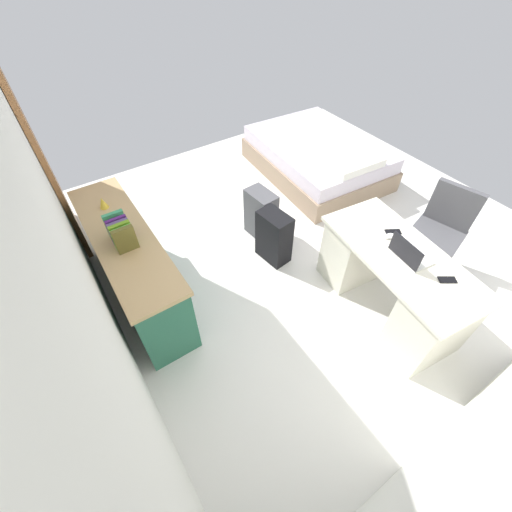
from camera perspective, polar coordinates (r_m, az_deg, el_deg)
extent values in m
plane|color=silver|center=(4.00, 7.75, 1.68)|extent=(5.36, 5.36, 0.00)
cube|color=silver|center=(2.44, -31.15, 5.56)|extent=(4.36, 0.10, 2.89)
cube|color=#936038|center=(4.06, -32.07, 13.62)|extent=(0.88, 0.05, 2.04)
cube|color=silver|center=(3.11, 23.30, 0.00)|extent=(1.51, 0.83, 0.04)
cube|color=beige|center=(3.23, 27.22, -10.16)|extent=(0.47, 0.64, 0.70)
cube|color=beige|center=(3.57, 16.42, 1.04)|extent=(0.47, 0.64, 0.70)
cylinder|color=black|center=(4.13, 25.74, -1.44)|extent=(0.52, 0.52, 0.04)
cylinder|color=black|center=(4.01, 26.60, 0.40)|extent=(0.06, 0.06, 0.42)
cube|color=#4C4C51|center=(3.85, 27.82, 2.98)|extent=(0.56, 0.56, 0.08)
cube|color=#4C4C51|center=(3.87, 30.16, 7.24)|extent=(0.44, 0.17, 0.44)
cube|color=#28664C|center=(3.43, -19.79, -1.79)|extent=(1.76, 0.44, 0.75)
cube|color=tan|center=(3.16, -21.56, 3.02)|extent=(1.80, 0.48, 0.04)
cube|color=#225641|center=(3.32, -13.19, -6.42)|extent=(0.67, 0.01, 0.26)
cube|color=#225641|center=(3.85, -18.06, 1.59)|extent=(0.67, 0.01, 0.26)
cube|color=gray|center=(5.17, 9.96, 14.97)|extent=(1.99, 1.53, 0.28)
cube|color=silver|center=(5.05, 10.32, 17.28)|extent=(1.93, 1.47, 0.20)
cube|color=white|center=(4.56, 15.78, 15.03)|extent=(0.53, 0.71, 0.10)
cube|color=black|center=(3.64, 3.01, 3.18)|extent=(0.38, 0.26, 0.59)
cube|color=#4C4C51|center=(3.92, 0.82, 6.96)|extent=(0.38, 0.25, 0.59)
cube|color=silver|center=(3.10, 24.47, 0.05)|extent=(0.33, 0.26, 0.02)
cube|color=black|center=(2.97, 23.68, 0.75)|extent=(0.31, 0.05, 0.19)
ellipsoid|color=white|center=(3.21, 21.40, 3.13)|extent=(0.07, 0.11, 0.03)
cube|color=black|center=(3.05, 29.32, -3.49)|extent=(0.13, 0.15, 0.01)
cube|color=black|center=(3.28, 21.91, 3.77)|extent=(0.13, 0.15, 0.01)
cube|color=brown|center=(2.91, -20.97, 2.56)|extent=(0.04, 0.17, 0.23)
cube|color=#5AB240|center=(2.95, -21.17, 2.87)|extent=(0.03, 0.17, 0.21)
cube|color=#60901D|center=(2.98, -21.44, 3.39)|extent=(0.04, 0.17, 0.22)
cube|color=#523F71|center=(3.01, -21.66, 3.76)|extent=(0.04, 0.17, 0.21)
cube|color=#4A1E6A|center=(3.04, -21.92, 4.25)|extent=(0.03, 0.17, 0.22)
cube|color=olive|center=(3.08, -22.06, 4.41)|extent=(0.03, 0.17, 0.19)
cube|color=#358F60|center=(3.10, -22.37, 5.05)|extent=(0.04, 0.17, 0.22)
cone|color=gold|center=(3.48, -24.22, 8.11)|extent=(0.08, 0.08, 0.11)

